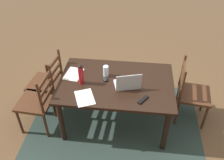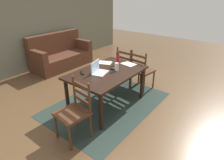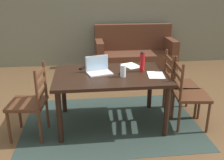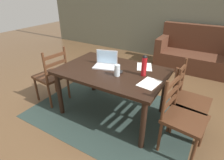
{
  "view_description": "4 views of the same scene",
  "coord_description": "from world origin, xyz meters",
  "px_view_note": "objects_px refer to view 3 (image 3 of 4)",
  "views": [
    {
      "loc": [
        -0.22,
        2.46,
        2.73
      ],
      "look_at": [
        0.07,
        -0.1,
        0.68
      ],
      "focal_mm": 39.11,
      "sensor_mm": 36.0,
      "label": 1
    },
    {
      "loc": [
        -2.55,
        -2.1,
        2.11
      ],
      "look_at": [
        -0.02,
        -0.14,
        0.6
      ],
      "focal_mm": 30.1,
      "sensor_mm": 36.0,
      "label": 2
    },
    {
      "loc": [
        -0.36,
        -3.24,
        1.85
      ],
      "look_at": [
        0.01,
        -0.06,
        0.67
      ],
      "focal_mm": 41.4,
      "sensor_mm": 36.0,
      "label": 3
    },
    {
      "loc": [
        1.19,
        -1.99,
        1.78
      ],
      "look_at": [
        0.04,
        -0.07,
        0.62
      ],
      "focal_mm": 28.95,
      "sensor_mm": 36.0,
      "label": 4
    }
  ],
  "objects_px": {
    "couch": "(134,53)",
    "laptop": "(98,69)",
    "drinking_glass": "(123,71)",
    "tv_remote": "(84,67)",
    "computer_mouse": "(122,73)",
    "chair_left_near": "(30,103)",
    "water_bottle": "(142,61)",
    "dining_table": "(110,80)",
    "chair_right_far": "(178,84)",
    "chair_right_near": "(189,95)"
  },
  "relations": [
    {
      "from": "chair_right_near",
      "to": "drinking_glass",
      "type": "relative_size",
      "value": 6.16
    },
    {
      "from": "dining_table",
      "to": "water_bottle",
      "type": "relative_size",
      "value": 5.33
    },
    {
      "from": "chair_left_near",
      "to": "drinking_glass",
      "type": "xyz_separation_m",
      "value": [
        1.19,
        0.08,
        0.35
      ]
    },
    {
      "from": "chair_left_near",
      "to": "computer_mouse",
      "type": "bearing_deg",
      "value": 8.64
    },
    {
      "from": "drinking_glass",
      "to": "tv_remote",
      "type": "bearing_deg",
      "value": 139.53
    },
    {
      "from": "drinking_glass",
      "to": "water_bottle",
      "type": "bearing_deg",
      "value": 32.76
    },
    {
      "from": "chair_right_far",
      "to": "laptop",
      "type": "xyz_separation_m",
      "value": [
        -1.19,
        -0.12,
        0.33
      ]
    },
    {
      "from": "chair_right_far",
      "to": "couch",
      "type": "relative_size",
      "value": 0.53
    },
    {
      "from": "couch",
      "to": "water_bottle",
      "type": "distance_m",
      "value": 2.53
    },
    {
      "from": "water_bottle",
      "to": "drinking_glass",
      "type": "relative_size",
      "value": 1.82
    },
    {
      "from": "chair_left_near",
      "to": "laptop",
      "type": "height_order",
      "value": "laptop"
    },
    {
      "from": "chair_right_far",
      "to": "laptop",
      "type": "distance_m",
      "value": 1.24
    },
    {
      "from": "chair_right_near",
      "to": "couch",
      "type": "xyz_separation_m",
      "value": [
        -0.2,
        2.7,
        -0.11
      ]
    },
    {
      "from": "chair_right_far",
      "to": "couch",
      "type": "bearing_deg",
      "value": 94.97
    },
    {
      "from": "chair_right_near",
      "to": "tv_remote",
      "type": "relative_size",
      "value": 5.59
    },
    {
      "from": "dining_table",
      "to": "chair_right_far",
      "type": "xyz_separation_m",
      "value": [
        1.04,
        0.2,
        -0.18
      ]
    },
    {
      "from": "chair_right_near",
      "to": "water_bottle",
      "type": "distance_m",
      "value": 0.77
    },
    {
      "from": "chair_right_near",
      "to": "drinking_glass",
      "type": "xyz_separation_m",
      "value": [
        -0.89,
        0.07,
        0.35
      ]
    },
    {
      "from": "chair_left_near",
      "to": "tv_remote",
      "type": "height_order",
      "value": "chair_left_near"
    },
    {
      "from": "couch",
      "to": "dining_table",
      "type": "bearing_deg",
      "value": -108.46
    },
    {
      "from": "laptop",
      "to": "tv_remote",
      "type": "distance_m",
      "value": 0.31
    },
    {
      "from": "dining_table",
      "to": "computer_mouse",
      "type": "xyz_separation_m",
      "value": [
        0.15,
        -0.02,
        0.11
      ]
    },
    {
      "from": "chair_left_near",
      "to": "computer_mouse",
      "type": "distance_m",
      "value": 1.23
    },
    {
      "from": "couch",
      "to": "laptop",
      "type": "xyz_separation_m",
      "value": [
        -0.99,
        -2.43,
        0.44
      ]
    },
    {
      "from": "chair_left_near",
      "to": "chair_right_near",
      "type": "xyz_separation_m",
      "value": [
        2.08,
        0.01,
        0.0
      ]
    },
    {
      "from": "chair_right_far",
      "to": "water_bottle",
      "type": "relative_size",
      "value": 3.38
    },
    {
      "from": "chair_left_near",
      "to": "tv_remote",
      "type": "relative_size",
      "value": 5.59
    },
    {
      "from": "chair_right_far",
      "to": "drinking_glass",
      "type": "height_order",
      "value": "chair_right_far"
    },
    {
      "from": "chair_left_near",
      "to": "chair_right_near",
      "type": "bearing_deg",
      "value": 0.28
    },
    {
      "from": "drinking_glass",
      "to": "tv_remote",
      "type": "xyz_separation_m",
      "value": [
        -0.5,
        0.43,
        -0.07
      ]
    },
    {
      "from": "laptop",
      "to": "water_bottle",
      "type": "relative_size",
      "value": 1.31
    },
    {
      "from": "chair_right_far",
      "to": "chair_right_near",
      "type": "relative_size",
      "value": 1.0
    },
    {
      "from": "chair_right_far",
      "to": "drinking_glass",
      "type": "xyz_separation_m",
      "value": [
        -0.89,
        -0.32,
        0.35
      ]
    },
    {
      "from": "chair_right_near",
      "to": "couch",
      "type": "relative_size",
      "value": 0.53
    },
    {
      "from": "chair_left_near",
      "to": "chair_right_near",
      "type": "relative_size",
      "value": 1.0
    },
    {
      "from": "chair_left_near",
      "to": "water_bottle",
      "type": "distance_m",
      "value": 1.56
    },
    {
      "from": "dining_table",
      "to": "laptop",
      "type": "height_order",
      "value": "laptop"
    },
    {
      "from": "dining_table",
      "to": "laptop",
      "type": "relative_size",
      "value": 4.07
    },
    {
      "from": "dining_table",
      "to": "laptop",
      "type": "bearing_deg",
      "value": 152.5
    },
    {
      "from": "couch",
      "to": "laptop",
      "type": "relative_size",
      "value": 4.9
    },
    {
      "from": "chair_right_near",
      "to": "chair_left_near",
      "type": "bearing_deg",
      "value": -179.72
    },
    {
      "from": "chair_right_far",
      "to": "chair_left_near",
      "type": "height_order",
      "value": "same"
    },
    {
      "from": "dining_table",
      "to": "chair_right_far",
      "type": "relative_size",
      "value": 1.58
    },
    {
      "from": "chair_right_near",
      "to": "laptop",
      "type": "xyz_separation_m",
      "value": [
        -1.19,
        0.27,
        0.33
      ]
    },
    {
      "from": "computer_mouse",
      "to": "couch",
      "type": "bearing_deg",
      "value": 57.79
    },
    {
      "from": "laptop",
      "to": "chair_right_far",
      "type": "bearing_deg",
      "value": 5.79
    },
    {
      "from": "dining_table",
      "to": "water_bottle",
      "type": "distance_m",
      "value": 0.51
    },
    {
      "from": "chair_right_near",
      "to": "tv_remote",
      "type": "distance_m",
      "value": 1.5
    },
    {
      "from": "chair_right_near",
      "to": "water_bottle",
      "type": "xyz_separation_m",
      "value": [
        -0.59,
        0.26,
        0.42
      ]
    },
    {
      "from": "dining_table",
      "to": "chair_right_near",
      "type": "relative_size",
      "value": 1.58
    }
  ]
}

